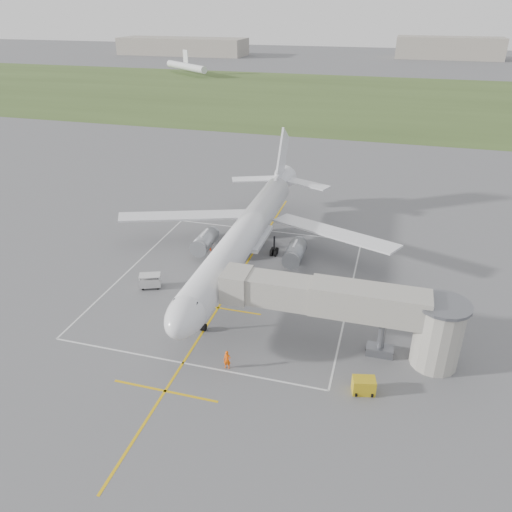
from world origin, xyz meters
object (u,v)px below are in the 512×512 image
(jet_bridge, at_px, (360,310))
(gpu_unit, at_px, (364,386))
(ramp_worker_nose, at_px, (227,360))
(baggage_cart, at_px, (150,281))
(ramp_worker_wing, at_px, (211,244))
(airliner, at_px, (245,234))

(jet_bridge, distance_m, gpu_unit, 7.20)
(ramp_worker_nose, bearing_deg, gpu_unit, -3.50)
(baggage_cart, bearing_deg, ramp_worker_wing, 51.94)
(airliner, height_order, jet_bridge, airliner)
(ramp_worker_wing, bearing_deg, jet_bridge, -161.74)
(airliner, bearing_deg, gpu_unit, -49.86)
(airliner, xyz_separation_m, ramp_worker_nose, (4.33, -20.27, -3.44))
(gpu_unit, distance_m, baggage_cart, 28.65)
(gpu_unit, bearing_deg, ramp_worker_nose, 167.97)
(airliner, bearing_deg, baggage_cart, -137.01)
(baggage_cart, bearing_deg, airliner, 21.84)
(jet_bridge, distance_m, ramp_worker_nose, 13.43)
(jet_bridge, xyz_separation_m, ramp_worker_nose, (-11.39, -6.02, -3.80))
(gpu_unit, bearing_deg, jet_bridge, 89.02)
(gpu_unit, xyz_separation_m, baggage_cart, (-26.30, 11.38, 0.15))
(baggage_cart, relative_size, ramp_worker_nose, 1.51)
(airliner, relative_size, ramp_worker_nose, 24.63)
(airliner, relative_size, baggage_cart, 16.30)
(jet_bridge, xyz_separation_m, gpu_unit, (1.23, -5.85, -4.01))
(airliner, relative_size, gpu_unit, 21.04)
(ramp_worker_nose, distance_m, ramp_worker_wing, 25.20)
(airliner, height_order, ramp_worker_nose, airliner)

